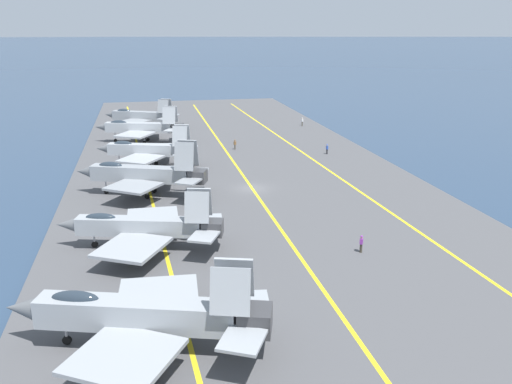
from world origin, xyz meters
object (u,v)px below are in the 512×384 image
(parked_jet_sixth, at_px, (141,128))
(crew_brown_vest, at_px, (235,144))
(parked_jet_second, at_px, (141,314))
(parked_jet_fifth, at_px, (148,150))
(crew_blue_vest, at_px, (327,149))
(crew_white_vest, at_px, (302,121))
(crew_purple_vest, at_px, (361,243))
(parked_jet_fourth, at_px, (143,174))
(parked_jet_third, at_px, (143,227))
(parked_jet_seventh, at_px, (141,116))

(parked_jet_sixth, relative_size, crew_brown_vest, 9.51)
(parked_jet_second, distance_m, parked_jet_fifth, 47.66)
(crew_blue_vest, distance_m, crew_brown_vest, 15.47)
(parked_jet_fifth, height_order, crew_blue_vest, parked_jet_fifth)
(crew_white_vest, bearing_deg, crew_blue_vest, 172.54)
(crew_purple_vest, height_order, crew_brown_vest, crew_brown_vest)
(parked_jet_fourth, xyz_separation_m, crew_white_vest, (42.24, -32.71, -1.80))
(crew_purple_vest, bearing_deg, crew_blue_vest, -14.47)
(crew_purple_vest, distance_m, crew_blue_vest, 39.90)
(parked_jet_third, height_order, parked_jet_sixth, parked_jet_sixth)
(parked_jet_third, xyz_separation_m, crew_blue_vest, (33.65, -29.52, -1.30))
(parked_jet_seventh, bearing_deg, crew_purple_vest, -164.33)
(parked_jet_sixth, bearing_deg, parked_jet_fifth, -177.00)
(parked_jet_second, height_order, crew_brown_vest, parked_jet_second)
(parked_jet_fourth, distance_m, crew_blue_vest, 33.88)
(crew_brown_vest, bearing_deg, parked_jet_fourth, 146.58)
(parked_jet_fifth, bearing_deg, crew_blue_vest, -84.52)
(parked_jet_seventh, distance_m, crew_brown_vest, 28.44)
(parked_jet_second, relative_size, parked_jet_third, 1.10)
(parked_jet_second, height_order, parked_jet_third, parked_jet_second)
(parked_jet_fifth, height_order, crew_purple_vest, parked_jet_fifth)
(parked_jet_sixth, distance_m, parked_jet_seventh, 15.00)
(parked_jet_sixth, distance_m, crew_white_vest, 34.34)
(parked_jet_fifth, distance_m, crew_brown_vest, 17.16)
(parked_jet_fifth, relative_size, crew_blue_vest, 9.20)
(parked_jet_second, distance_m, parked_jet_seventh, 80.75)
(parked_jet_fourth, bearing_deg, parked_jet_third, 179.51)
(parked_jet_second, distance_m, parked_jet_fourth, 33.61)
(parked_jet_third, relative_size, parked_jet_sixth, 0.98)
(parked_jet_fifth, relative_size, crew_purple_vest, 9.07)
(parked_jet_fifth, relative_size, parked_jet_seventh, 0.98)
(parked_jet_fifth, distance_m, crew_white_vest, 42.56)
(parked_jet_sixth, xyz_separation_m, crew_blue_vest, (-15.39, -29.44, -1.79))
(crew_brown_vest, bearing_deg, crew_blue_vest, -114.55)
(parked_jet_seventh, height_order, crew_brown_vest, parked_jet_seventh)
(crew_white_vest, bearing_deg, crew_purple_vest, 168.27)
(crew_brown_vest, relative_size, crew_white_vest, 0.96)
(parked_jet_sixth, relative_size, parked_jet_seventh, 1.03)
(parked_jet_fourth, bearing_deg, parked_jet_seventh, -0.06)
(parked_jet_third, relative_size, crew_blue_vest, 9.56)
(parked_jet_sixth, xyz_separation_m, crew_purple_vest, (-54.02, -19.47, -1.78))
(parked_jet_sixth, bearing_deg, crew_brown_vest, -120.24)
(parked_jet_third, height_order, crew_white_vest, parked_jet_third)
(parked_jet_third, xyz_separation_m, crew_purple_vest, (-4.98, -19.55, -1.28))
(parked_jet_second, xyz_separation_m, crew_brown_vest, (56.80, -15.73, -1.56))
(crew_blue_vest, bearing_deg, crew_white_vest, -7.46)
(crew_brown_vest, bearing_deg, crew_white_vest, -42.42)
(parked_jet_third, distance_m, crew_white_vest, 67.66)
(parked_jet_second, distance_m, crew_blue_vest, 58.55)
(parked_jet_third, relative_size, crew_brown_vest, 9.36)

